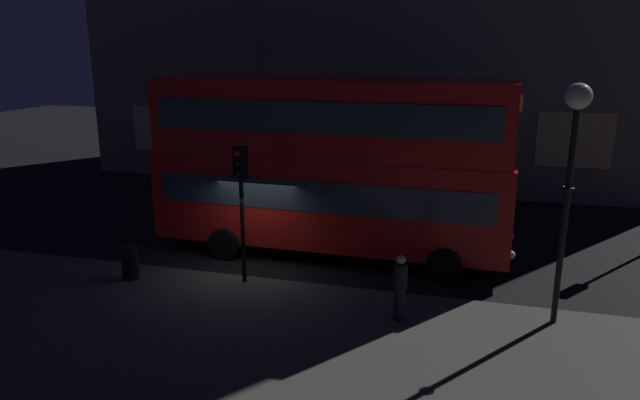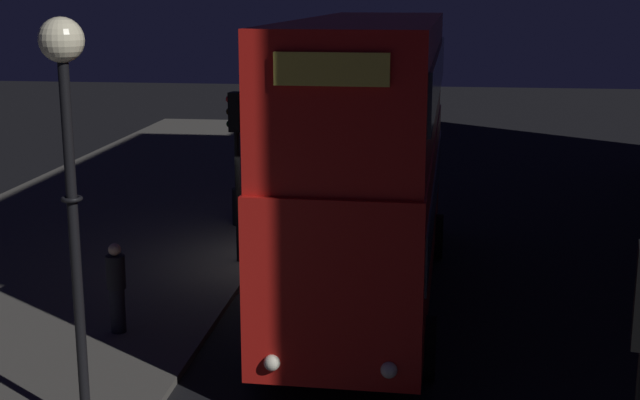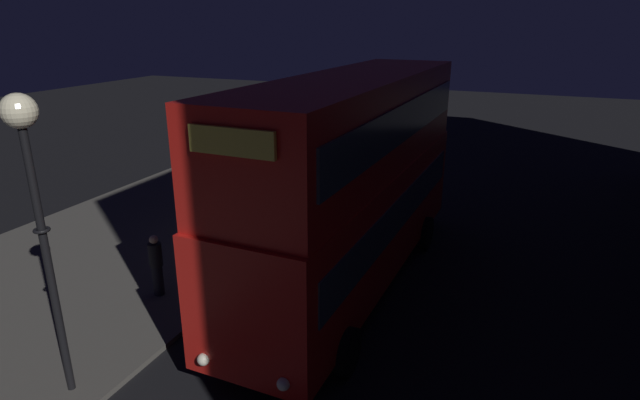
# 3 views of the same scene
# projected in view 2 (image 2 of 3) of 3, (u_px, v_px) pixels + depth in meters

# --- Properties ---
(ground_plane) EXTENTS (80.00, 80.00, 0.00)m
(ground_plane) POSITION_uv_depth(u_px,v_px,m) (289.00, 264.00, 19.99)
(ground_plane) COLOR black
(sidewalk_slab) EXTENTS (44.00, 8.93, 0.12)m
(sidewalk_slab) POSITION_uv_depth(u_px,v_px,m) (70.00, 253.00, 20.63)
(sidewalk_slab) COLOR #4C4944
(sidewalk_slab) RESTS_ON ground
(double_decker_bus) EXTENTS (11.08, 3.07, 5.51)m
(double_decker_bus) POSITION_uv_depth(u_px,v_px,m) (369.00, 147.00, 17.21)
(double_decker_bus) COLOR red
(double_decker_bus) RESTS_ON ground
(traffic_light_near_kerb) EXTENTS (0.36, 0.38, 3.78)m
(traffic_light_near_kerb) POSITION_uv_depth(u_px,v_px,m) (236.00, 141.00, 19.24)
(traffic_light_near_kerb) COLOR black
(traffic_light_near_kerb) RESTS_ON sidewalk_slab
(street_lamp) EXTENTS (0.57, 0.57, 5.57)m
(street_lamp) POSITION_uv_depth(u_px,v_px,m) (67.00, 118.00, 11.19)
(street_lamp) COLOR black
(street_lamp) RESTS_ON sidewalk_slab
(pedestrian) EXTENTS (0.33, 0.33, 1.63)m
(pedestrian) POSITION_uv_depth(u_px,v_px,m) (117.00, 287.00, 15.51)
(pedestrian) COLOR black
(pedestrian) RESTS_ON sidewalk_slab
(litter_bin) EXTENTS (0.46, 0.46, 0.96)m
(litter_bin) POSITION_uv_depth(u_px,v_px,m) (241.00, 207.00, 22.88)
(litter_bin) COLOR black
(litter_bin) RESTS_ON sidewalk_slab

